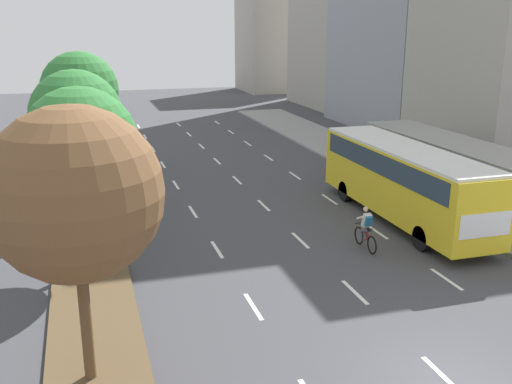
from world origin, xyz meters
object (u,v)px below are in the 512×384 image
at_px(cyclist, 366,230).
at_px(median_tree_nearest, 74,195).
at_px(bus, 403,176).
at_px(median_tree_second, 80,145).
at_px(bus_shelter, 456,163).
at_px(median_tree_third, 76,116).
at_px(median_tree_fourth, 80,90).

xyz_separation_m(cyclist, median_tree_nearest, (-10.58, -5.99, 4.02)).
bearing_deg(bus, median_tree_second, -173.12).
relative_size(bus_shelter, bus, 1.13).
height_order(cyclist, median_tree_nearest, median_tree_nearest).
relative_size(bus_shelter, median_tree_third, 1.97).
xyz_separation_m(median_tree_third, median_tree_fourth, (0.25, 7.06, 0.41)).
height_order(bus, median_tree_second, median_tree_second).
bearing_deg(median_tree_nearest, median_tree_third, 89.73).
height_order(bus, cyclist, bus).
height_order(median_tree_nearest, median_tree_second, median_tree_nearest).
height_order(bus_shelter, median_tree_nearest, median_tree_nearest).
distance_m(median_tree_nearest, median_tree_third, 14.13).
xyz_separation_m(cyclist, median_tree_second, (-10.39, 1.07, 3.79)).
height_order(bus_shelter, median_tree_second, median_tree_second).
relative_size(bus_shelter, median_tree_fourth, 1.83).
distance_m(median_tree_nearest, median_tree_fourth, 21.19).
bearing_deg(median_tree_second, median_tree_third, 90.92).
distance_m(cyclist, median_tree_fourth, 18.80).
xyz_separation_m(bus_shelter, cyclist, (-7.43, -4.93, -1.08)).
bearing_deg(median_tree_third, cyclist, -37.76).
distance_m(cyclist, median_tree_nearest, 12.80).
relative_size(bus_shelter, median_tree_second, 1.98).
bearing_deg(median_tree_fourth, bus_shelter, -30.14).
relative_size(cyclist, median_tree_third, 0.28).
relative_size(median_tree_second, median_tree_third, 0.99).
bearing_deg(bus_shelter, cyclist, -146.40).
bearing_deg(median_tree_third, median_tree_fourth, 87.96).
relative_size(cyclist, median_tree_fourth, 0.26).
height_order(bus_shelter, median_tree_fourth, median_tree_fourth).
height_order(median_tree_third, median_tree_fourth, median_tree_fourth).
height_order(bus_shelter, cyclist, bus_shelter).
xyz_separation_m(bus, median_tree_nearest, (-13.72, -8.70, 2.75)).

